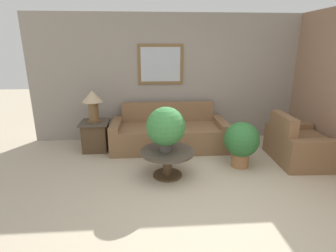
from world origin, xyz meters
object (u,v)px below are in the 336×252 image
Objects in this scene: armchair at (298,146)px; couch_main at (169,134)px; potted_plant_floor at (241,141)px; table_lamp at (93,101)px; potted_plant_on_table at (166,127)px; side_table at (96,136)px; coffee_table at (167,157)px.

couch_main is at bearing 71.92° from armchair.
armchair reaches higher than potted_plant_floor.
table_lamp reaches higher than potted_plant_on_table.
potted_plant_on_table is at bearing 102.34° from armchair.
couch_main is 2.37m from armchair.
armchair is at bearing -11.84° from side_table.
couch_main is 1.36m from potted_plant_on_table.
couch_main is 3.29× the size of potted_plant_on_table.
potted_plant_floor is (-1.09, -0.14, 0.16)m from armchair.
coffee_table is 1.21× the size of potted_plant_on_table.
potted_plant_on_table is 1.36m from potted_plant_floor.
couch_main is 1.44m from side_table.
side_table is 1.83m from potted_plant_on_table.
coffee_table is 1.89m from table_lamp.
table_lamp is (0.00, 0.00, 0.68)m from side_table.
coffee_table is 1.43× the size of side_table.
couch_main is 2.72× the size of coffee_table.
table_lamp is (-1.32, 1.18, 0.67)m from coffee_table.
coffee_table is at bearing 22.48° from potted_plant_on_table.
potted_plant_on_table reaches higher than couch_main.
table_lamp is at bearing 137.56° from potted_plant_on_table.
table_lamp is 2.78m from potted_plant_floor.
potted_plant_on_table is at bearing -157.52° from coffee_table.
coffee_table is (-0.11, -1.23, 0.03)m from couch_main.
armchair is 1.39× the size of coffee_table.
coffee_table is 0.50m from potted_plant_on_table.
side_table is at bearing 137.56° from potted_plant_on_table.
potted_plant_floor is at bearing -19.52° from side_table.
potted_plant_floor is at bearing 12.08° from potted_plant_on_table.
potted_plant_on_table is (1.30, -1.19, 0.51)m from side_table.
table_lamp is 0.78× the size of potted_plant_floor.
side_table is at bearing 80.46° from armchair.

